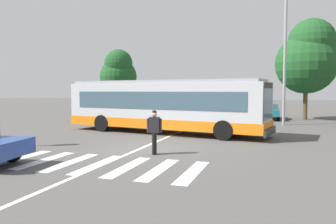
{
  "coord_description": "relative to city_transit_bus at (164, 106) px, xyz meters",
  "views": [
    {
      "loc": [
        5.14,
        -12.79,
        2.47
      ],
      "look_at": [
        -0.43,
        4.13,
        1.3
      ],
      "focal_mm": 34.97,
      "sensor_mm": 36.0,
      "label": 1
    }
  ],
  "objects": [
    {
      "name": "ground_plane",
      "position": [
        1.06,
        -5.21,
        -1.59
      ],
      "size": [
        160.0,
        160.0,
        0.0
      ],
      "primitive_type": "plane",
      "color": "#514F4C"
    },
    {
      "name": "crosswalk_painted_stripes",
      "position": [
        0.61,
        -8.5,
        -1.58
      ],
      "size": [
        6.93,
        2.99,
        0.01
      ],
      "color": "silver",
      "rests_on": "ground_plane"
    },
    {
      "name": "city_transit_bus",
      "position": [
        0.0,
        0.0,
        0.0
      ],
      "size": [
        12.4,
        4.57,
        3.06
      ],
      "color": "black",
      "rests_on": "ground_plane"
    },
    {
      "name": "pedestrian_crossing_street",
      "position": [
        1.77,
        -6.26,
        -0.62
      ],
      "size": [
        0.57,
        0.34,
        1.72
      ],
      "color": "black",
      "rests_on": "ground_plane"
    },
    {
      "name": "background_tree_left",
      "position": [
        -9.63,
        13.32,
        2.75
      ],
      "size": [
        3.91,
        3.91,
        6.77
      ],
      "color": "brown",
      "rests_on": "ground_plane"
    },
    {
      "name": "parked_car_teal",
      "position": [
        5.61,
        11.46,
        -0.82
      ],
      "size": [
        1.9,
        4.51,
        1.35
      ],
      "color": "black",
      "rests_on": "ground_plane"
    },
    {
      "name": "background_tree_right",
      "position": [
        8.72,
        12.03,
        3.69
      ],
      "size": [
        5.1,
        5.1,
        8.45
      ],
      "color": "brown",
      "rests_on": "ground_plane"
    },
    {
      "name": "parked_car_champagne",
      "position": [
        0.32,
        11.7,
        -0.82
      ],
      "size": [
        1.93,
        4.53,
        1.35
      ],
      "color": "black",
      "rests_on": "ground_plane"
    },
    {
      "name": "parked_car_white",
      "position": [
        3.09,
        11.29,
        -0.82
      ],
      "size": [
        2.04,
        4.58,
        1.35
      ],
      "color": "black",
      "rests_on": "ground_plane"
    },
    {
      "name": "twin_arm_street_lamp",
      "position": [
        6.77,
        6.78,
        4.36
      ],
      "size": [
        4.18,
        0.32,
        9.81
      ],
      "color": "#939399",
      "rests_on": "ground_plane"
    },
    {
      "name": "parked_car_black",
      "position": [
        -2.44,
        11.75,
        -0.82
      ],
      "size": [
        1.95,
        4.54,
        1.35
      ],
      "color": "black",
      "rests_on": "ground_plane"
    },
    {
      "name": "lane_center_line",
      "position": [
        0.77,
        -3.21,
        -1.59
      ],
      "size": [
        0.16,
        24.0,
        0.01
      ],
      "primitive_type": "cube",
      "color": "silver",
      "rests_on": "ground_plane"
    }
  ]
}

